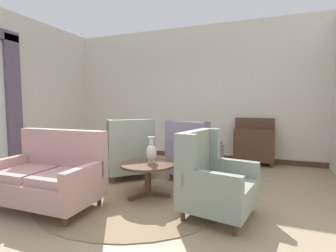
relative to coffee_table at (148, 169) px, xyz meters
The scene contains 13 objects.
ground 0.51m from the coffee_table, 136.14° to the right, with size 9.04×9.04×0.00m, color #9E896B.
wall_back 3.19m from the coffee_table, 94.45° to the left, with size 6.61×0.08×3.34m, color silver.
wall_left 3.75m from the coffee_table, 168.16° to the left, with size 0.08×4.40×3.34m, color silver.
baseboard_back 2.90m from the coffee_table, 94.53° to the left, with size 6.45×0.03×0.12m, color #4C3323.
area_rug 0.47m from the coffee_table, 160.31° to the left, with size 3.00×3.00×0.01m, color #847051.
coffee_table is the anchor object (origin of this frame).
porcelain_vase 0.27m from the coffee_table, 55.31° to the left, with size 0.16×0.16×0.40m.
settee 1.36m from the coffee_table, 141.78° to the right, with size 1.44×0.82×1.03m.
armchair_near_sideboard 1.10m from the coffee_table, 67.62° to the left, with size 0.94×1.04×1.09m.
armchair_beside_settee 1.03m from the coffee_table, 136.75° to the left, with size 1.19×1.19×1.12m.
armchair_back_corner 1.09m from the coffee_table, 16.95° to the right, with size 0.93×0.96×1.05m.
side_table 1.35m from the coffee_table, 62.81° to the left, with size 0.59×0.59×0.70m.
sideboard 2.99m from the coffee_table, 61.77° to the left, with size 0.87×0.38×1.07m.
Camera 1 is at (1.83, -3.12, 1.38)m, focal length 26.70 mm.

